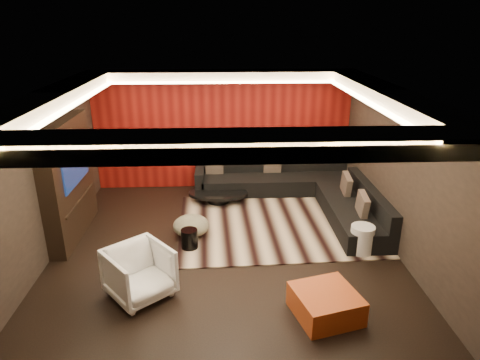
{
  "coord_description": "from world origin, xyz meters",
  "views": [
    {
      "loc": [
        -0.04,
        -6.84,
        3.9
      ],
      "look_at": [
        0.3,
        0.6,
        1.05
      ],
      "focal_mm": 32.0,
      "sensor_mm": 36.0,
      "label": 1
    }
  ],
  "objects_px": {
    "coffee_table": "(218,197)",
    "drum_stool": "(189,239)",
    "white_side_table": "(362,240)",
    "armchair": "(140,273)",
    "sectional_sofa": "(302,192)",
    "orange_ottoman": "(326,304)"
  },
  "relations": [
    {
      "from": "white_side_table",
      "to": "sectional_sofa",
      "type": "relative_size",
      "value": 0.14
    },
    {
      "from": "orange_ottoman",
      "to": "armchair",
      "type": "xyz_separation_m",
      "value": [
        -2.64,
        0.57,
        0.21
      ]
    },
    {
      "from": "drum_stool",
      "to": "orange_ottoman",
      "type": "height_order",
      "value": "drum_stool"
    },
    {
      "from": "white_side_table",
      "to": "orange_ottoman",
      "type": "bearing_deg",
      "value": -121.89
    },
    {
      "from": "orange_ottoman",
      "to": "sectional_sofa",
      "type": "relative_size",
      "value": 0.23
    },
    {
      "from": "white_side_table",
      "to": "orange_ottoman",
      "type": "xyz_separation_m",
      "value": [
        -1.03,
        -1.65,
        -0.07
      ]
    },
    {
      "from": "sectional_sofa",
      "to": "orange_ottoman",
      "type": "bearing_deg",
      "value": -95.43
    },
    {
      "from": "orange_ottoman",
      "to": "armchair",
      "type": "bearing_deg",
      "value": 167.82
    },
    {
      "from": "armchair",
      "to": "sectional_sofa",
      "type": "distance_m",
      "value": 4.45
    },
    {
      "from": "drum_stool",
      "to": "white_side_table",
      "type": "bearing_deg",
      "value": -5.34
    },
    {
      "from": "drum_stool",
      "to": "sectional_sofa",
      "type": "xyz_separation_m",
      "value": [
        2.37,
        1.92,
        0.07
      ]
    },
    {
      "from": "coffee_table",
      "to": "drum_stool",
      "type": "distance_m",
      "value": 2.1
    },
    {
      "from": "coffee_table",
      "to": "orange_ottoman",
      "type": "relative_size",
      "value": 1.6
    },
    {
      "from": "coffee_table",
      "to": "white_side_table",
      "type": "bearing_deg",
      "value": -42.6
    },
    {
      "from": "orange_ottoman",
      "to": "drum_stool",
      "type": "bearing_deg",
      "value": 136.03
    },
    {
      "from": "armchair",
      "to": "white_side_table",
      "type": "bearing_deg",
      "value": -23.21
    },
    {
      "from": "orange_ottoman",
      "to": "sectional_sofa",
      "type": "xyz_separation_m",
      "value": [
        0.37,
        3.85,
        0.08
      ]
    },
    {
      "from": "coffee_table",
      "to": "drum_stool",
      "type": "xyz_separation_m",
      "value": [
        -0.51,
        -2.03,
        0.06
      ]
    },
    {
      "from": "coffee_table",
      "to": "white_side_table",
      "type": "xyz_separation_m",
      "value": [
        2.52,
        -2.32,
        0.13
      ]
    },
    {
      "from": "coffee_table",
      "to": "drum_stool",
      "type": "bearing_deg",
      "value": -104.07
    },
    {
      "from": "coffee_table",
      "to": "drum_stool",
      "type": "relative_size",
      "value": 3.75
    },
    {
      "from": "drum_stool",
      "to": "orange_ottoman",
      "type": "distance_m",
      "value": 2.78
    }
  ]
}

